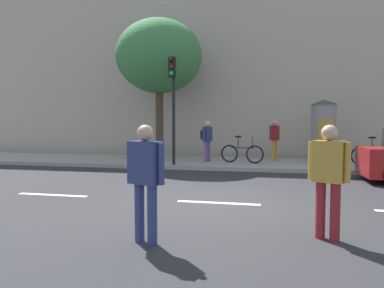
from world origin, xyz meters
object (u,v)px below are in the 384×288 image
(bicycle_upright, at_px, (376,156))
(pedestrian_near_pole, at_px, (329,173))
(traffic_light, at_px, (173,93))
(pedestrian_in_red_top, at_px, (274,137))
(pedestrian_with_bag, at_px, (145,173))
(pedestrian_tallest, at_px, (207,137))
(street_tree, at_px, (159,57))
(poster_column, at_px, (323,130))
(bicycle_leaning, at_px, (242,153))

(bicycle_upright, bearing_deg, pedestrian_near_pole, -110.82)
(traffic_light, relative_size, pedestrian_in_red_top, 2.33)
(bicycle_upright, bearing_deg, pedestrian_with_bag, -122.28)
(pedestrian_tallest, bearing_deg, pedestrian_with_bag, -85.98)
(street_tree, bearing_deg, bicycle_upright, -5.87)
(street_tree, xyz_separation_m, pedestrian_tallest, (2.28, -0.71, -3.54))
(traffic_light, height_order, pedestrian_tallest, traffic_light)
(traffic_light, xyz_separation_m, poster_column, (5.83, 2.50, -1.44))
(bicycle_leaning, bearing_deg, pedestrian_tallest, 173.84)
(poster_column, height_order, street_tree, street_tree)
(pedestrian_with_bag, xyz_separation_m, pedestrian_tallest, (-0.66, 9.32, 0.16))
(bicycle_leaning, bearing_deg, traffic_light, -153.44)
(street_tree, bearing_deg, pedestrian_near_pole, -59.56)
(pedestrian_in_red_top, height_order, bicycle_upright, pedestrian_in_red_top)
(pedestrian_in_red_top, height_order, bicycle_leaning, pedestrian_in_red_top)
(poster_column, height_order, pedestrian_in_red_top, poster_column)
(bicycle_leaning, relative_size, bicycle_upright, 0.99)
(pedestrian_near_pole, xyz_separation_m, bicycle_leaning, (-1.76, 8.47, -0.45))
(pedestrian_with_bag, relative_size, pedestrian_in_red_top, 0.97)
(poster_column, bearing_deg, pedestrian_with_bag, -111.50)
(pedestrian_near_pole, distance_m, pedestrian_in_red_top, 9.59)
(pedestrian_tallest, bearing_deg, street_tree, 162.71)
(pedestrian_near_pole, distance_m, bicycle_upright, 9.04)
(pedestrian_near_pole, relative_size, pedestrian_in_red_top, 0.97)
(traffic_light, height_order, bicycle_leaning, traffic_light)
(pedestrian_with_bag, distance_m, bicycle_leaning, 9.21)
(pedestrian_in_red_top, distance_m, bicycle_upright, 3.89)
(traffic_light, height_order, street_tree, street_tree)
(poster_column, xyz_separation_m, pedestrian_tallest, (-4.75, -1.07, -0.30))
(pedestrian_near_pole, relative_size, pedestrian_tallest, 1.00)
(pedestrian_in_red_top, relative_size, bicycle_leaning, 1.00)
(traffic_light, bearing_deg, poster_column, 23.18)
(pedestrian_tallest, bearing_deg, pedestrian_in_red_top, 18.99)
(pedestrian_with_bag, bearing_deg, traffic_light, 102.39)
(poster_column, height_order, pedestrian_with_bag, poster_column)
(pedestrian_with_bag, bearing_deg, street_tree, 106.29)
(street_tree, xyz_separation_m, bicycle_leaning, (3.73, -0.87, -4.16))
(street_tree, relative_size, pedestrian_in_red_top, 3.55)
(pedestrian_near_pole, height_order, pedestrian_tallest, pedestrian_tallest)
(poster_column, xyz_separation_m, bicycle_upright, (1.67, -1.26, -0.92))
(traffic_light, height_order, pedestrian_in_red_top, traffic_light)
(pedestrian_with_bag, bearing_deg, bicycle_leaning, 85.01)
(poster_column, height_order, bicycle_upright, poster_column)
(pedestrian_near_pole, height_order, pedestrian_in_red_top, pedestrian_in_red_top)
(pedestrian_in_red_top, bearing_deg, bicycle_upright, -17.26)
(street_tree, relative_size, pedestrian_near_pole, 3.67)
(street_tree, distance_m, bicycle_upright, 9.68)
(pedestrian_in_red_top, bearing_deg, street_tree, -177.24)
(pedestrian_with_bag, xyz_separation_m, bicycle_leaning, (0.80, 9.16, -0.46))
(pedestrian_tallest, bearing_deg, pedestrian_near_pole, -69.58)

